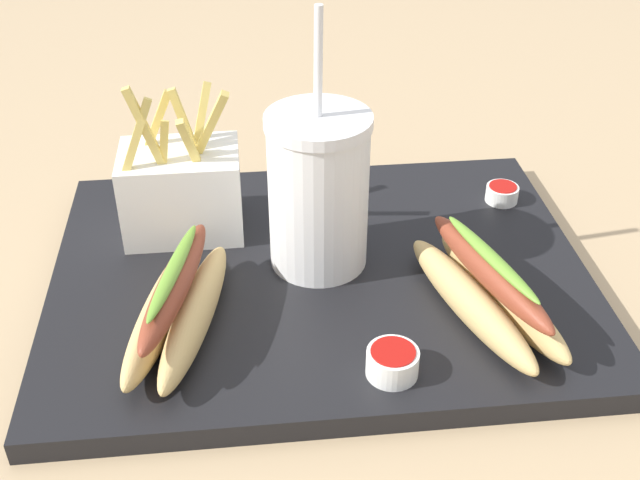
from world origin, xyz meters
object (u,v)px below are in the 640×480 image
fries_basket (182,189)px  ketchup_cup_1 (502,193)px  soda_cup (314,191)px  ketchup_cup_2 (393,361)px  hot_dog_1 (177,305)px  hot_dog_2 (486,291)px

fries_basket → ketchup_cup_1: bearing=3.1°
soda_cup → ketchup_cup_2: 0.17m
hot_dog_1 → ketchup_cup_2: (0.16, -0.07, -0.01)m
hot_dog_1 → ketchup_cup_1: size_ratio=5.82×
hot_dog_1 → soda_cup: bearing=35.4°
fries_basket → hot_dog_1: 0.15m
soda_cup → fries_basket: size_ratio=1.52×
ketchup_cup_2 → hot_dog_1: bearing=156.8°
hot_dog_2 → soda_cup: bearing=145.8°
soda_cup → fries_basket: 0.14m
fries_basket → hot_dog_1: fries_basket is taller
fries_basket → ketchup_cup_2: 0.27m
soda_cup → hot_dog_2: size_ratio=1.21×
ketchup_cup_1 → ketchup_cup_2: bearing=-123.6°
ketchup_cup_2 → fries_basket: bearing=126.6°
soda_cup → hot_dog_2: 0.17m
soda_cup → ketchup_cup_2: size_ratio=5.87×
soda_cup → hot_dog_2: soda_cup is taller
fries_basket → hot_dog_1: (0.00, -0.15, -0.02)m
hot_dog_2 → ketchup_cup_2: bearing=-144.7°
hot_dog_2 → ketchup_cup_1: (0.07, 0.17, -0.01)m
hot_dog_2 → ketchup_cup_1: 0.18m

